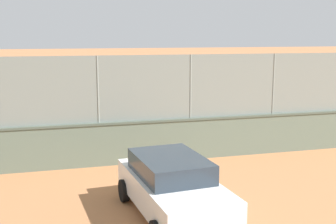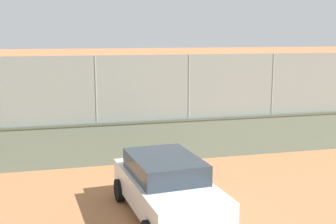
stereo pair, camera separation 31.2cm
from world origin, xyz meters
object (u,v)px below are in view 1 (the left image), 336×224
(spare_ball_by_wall, at_px, (84,160))
(parked_car_white, at_px, (172,186))
(courtside_bench, at_px, (264,133))
(sports_ball, at_px, (238,134))
(player_at_service_line, at_px, (139,107))
(player_foreground_swinging, at_px, (212,111))

(spare_ball_by_wall, distance_m, parked_car_white, 5.69)
(spare_ball_by_wall, distance_m, courtside_bench, 7.58)
(sports_ball, height_order, spare_ball_by_wall, sports_ball)
(courtside_bench, relative_size, parked_car_white, 0.38)
(spare_ball_by_wall, bearing_deg, sports_ball, -164.57)
(sports_ball, bearing_deg, player_at_service_line, -44.22)
(player_at_service_line, xyz_separation_m, spare_ball_by_wall, (3.36, 5.63, -0.87))
(player_foreground_swinging, height_order, spare_ball_by_wall, player_foreground_swinging)
(player_foreground_swinging, relative_size, parked_car_white, 0.36)
(player_at_service_line, height_order, parked_car_white, player_at_service_line)
(sports_ball, bearing_deg, courtside_bench, 106.10)
(player_foreground_swinging, bearing_deg, parked_car_white, 61.54)
(parked_car_white, bearing_deg, spare_ball_by_wall, -73.21)
(player_foreground_swinging, bearing_deg, player_at_service_line, -28.13)
(player_at_service_line, bearing_deg, spare_ball_by_wall, 59.15)
(player_foreground_swinging, height_order, sports_ball, player_foreground_swinging)
(parked_car_white, bearing_deg, player_foreground_swinging, -118.46)
(courtside_bench, bearing_deg, spare_ball_by_wall, 3.50)
(player_at_service_line, relative_size, spare_ball_by_wall, 11.41)
(sports_ball, bearing_deg, player_foreground_swinging, -76.11)
(spare_ball_by_wall, bearing_deg, player_at_service_line, -120.85)
(sports_ball, height_order, parked_car_white, parked_car_white)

